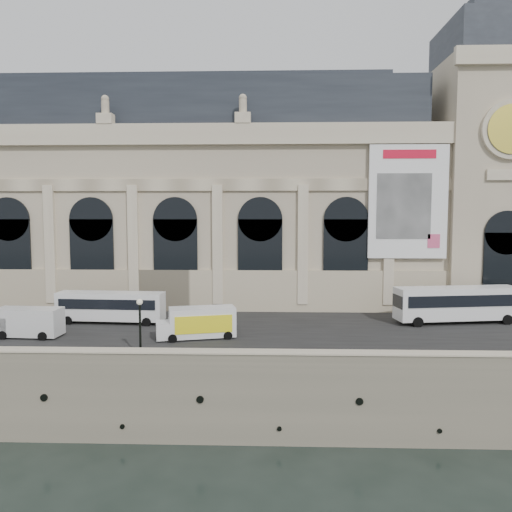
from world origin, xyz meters
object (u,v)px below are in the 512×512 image
Objects in this scene: bus_right at (457,303)px; box_truck at (198,323)px; bus_left at (111,306)px; van_b at (25,322)px; lamp_right at (140,329)px; van_c at (196,321)px.

bus_right is 1.76× the size of box_truck.
van_b is (-6.14, -6.21, -0.45)m from bus_left.
lamp_right is at bearing -62.56° from bus_left.
lamp_right is (-30.20, -13.79, 0.23)m from bus_right.
lamp_right is (6.52, -12.55, 0.52)m from bus_left.
van_b is 0.84× the size of box_truck.
bus_right reaches higher than van_b.
van_b is 16.36m from box_truck.
van_b is 14.19m from lamp_right.
bus_left is 8.75m from van_b.
van_b is at bearing -134.66° from bus_left.
bus_right is 33.20m from lamp_right.
lamp_right reaches higher than bus_right.
lamp_right reaches higher than box_truck.
box_truck is (10.22, -6.16, -0.40)m from bus_left.
bus_right is 43.51m from van_b.
bus_left reaches higher than van_b.
van_c is 0.72× the size of box_truck.
van_c is (-27.02, -5.38, -0.95)m from bus_right.
bus_left is 10.57m from van_c.
box_truck is at bearing 0.20° from van_b.
lamp_right is at bearing -110.74° from van_c.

